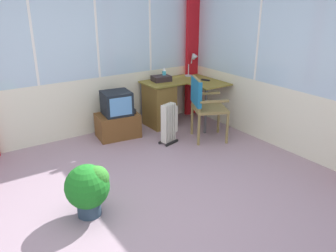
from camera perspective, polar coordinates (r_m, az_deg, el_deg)
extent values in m
cube|color=gray|center=(3.89, -3.07, -12.79)|extent=(5.69, 5.49, 0.06)
cube|color=silver|center=(5.58, -15.37, 2.69)|extent=(4.69, 0.06, 0.90)
cube|color=silver|center=(5.35, -16.62, 14.89)|extent=(4.59, 0.06, 1.48)
cube|color=white|center=(5.22, -21.63, 14.19)|extent=(0.04, 0.07, 1.48)
cube|color=white|center=(5.51, -11.85, 15.45)|extent=(0.04, 0.07, 1.48)
cube|color=white|center=(5.93, -3.16, 16.21)|extent=(0.04, 0.07, 1.48)
cube|color=silver|center=(5.17, 19.92, 0.71)|extent=(0.06, 4.49, 0.90)
cube|color=silver|center=(4.91, 21.67, 13.84)|extent=(0.06, 4.40, 1.48)
cube|color=white|center=(5.37, 14.99, 15.07)|extent=(0.07, 0.04, 1.48)
cube|color=red|center=(6.34, 4.19, 12.76)|extent=(0.32, 0.11, 2.46)
cube|color=olive|center=(5.97, 1.36, 7.51)|extent=(1.19, 0.57, 0.02)
cube|color=olive|center=(5.76, 6.94, 6.86)|extent=(0.57, 0.48, 0.02)
cube|color=brown|center=(5.88, -1.56, 3.43)|extent=(0.40, 0.53, 0.72)
cylinder|color=#4C4C51|center=(5.57, 6.21, 2.36)|extent=(0.04, 0.04, 0.73)
cylinder|color=#4C4C51|center=(5.98, -4.33, 3.74)|extent=(0.04, 0.04, 0.73)
cylinder|color=#B2B7BC|center=(6.25, 3.38, 8.29)|extent=(0.13, 0.13, 0.02)
cylinder|color=#B2B7BC|center=(6.23, 3.40, 9.25)|extent=(0.02, 0.02, 0.20)
cylinder|color=#B2B7BC|center=(6.20, 3.99, 11.02)|extent=(0.05, 0.09, 0.19)
cone|color=#B2B7BC|center=(6.19, 4.60, 11.36)|extent=(0.13, 0.13, 0.12)
cube|color=black|center=(5.94, 6.19, 7.55)|extent=(0.10, 0.16, 0.02)
cylinder|color=#3DBACE|center=(5.92, -0.64, 8.32)|extent=(0.06, 0.06, 0.16)
cone|color=white|center=(5.90, -0.65, 9.35)|extent=(0.06, 0.06, 0.06)
cube|color=#2B2124|center=(5.86, -1.11, 7.84)|extent=(0.33, 0.27, 0.09)
cylinder|color=olive|center=(5.27, 9.74, -0.43)|extent=(0.04, 0.04, 0.47)
cylinder|color=olive|center=(5.66, 8.32, 1.18)|extent=(0.04, 0.04, 0.47)
cylinder|color=olive|center=(5.15, 5.10, -0.72)|extent=(0.04, 0.04, 0.47)
cylinder|color=olive|center=(5.54, 3.98, 0.93)|extent=(0.04, 0.04, 0.47)
cube|color=olive|center=(5.31, 6.90, 2.86)|extent=(0.64, 0.64, 0.04)
cube|color=olive|center=(5.19, 4.68, 5.39)|extent=(0.21, 0.41, 0.46)
cube|color=#1A6593|center=(5.18, 4.68, 5.64)|extent=(0.24, 0.44, 0.39)
cube|color=olive|center=(5.06, 7.67, 4.02)|extent=(0.41, 0.22, 0.03)
cube|color=olive|center=(5.46, 6.35, 5.36)|extent=(0.41, 0.22, 0.03)
cube|color=brown|center=(5.52, -8.27, 0.12)|extent=(0.69, 0.52, 0.38)
cube|color=black|center=(5.40, -8.47, 3.77)|extent=(0.47, 0.45, 0.36)
cube|color=#5997D2|center=(5.21, -7.76, 3.18)|extent=(0.34, 0.05, 0.28)
cube|color=#262628|center=(5.48, -6.97, 2.53)|extent=(0.29, 0.25, 0.07)
cube|color=silver|center=(5.10, -0.71, 0.21)|extent=(0.05, 0.10, 0.59)
cube|color=silver|center=(5.13, -0.40, 0.33)|extent=(0.05, 0.10, 0.59)
cube|color=silver|center=(5.16, -0.09, 0.46)|extent=(0.05, 0.10, 0.59)
cube|color=silver|center=(5.19, 0.21, 0.58)|extent=(0.05, 0.10, 0.59)
cube|color=silver|center=(5.22, 0.51, 0.71)|extent=(0.05, 0.10, 0.59)
cube|color=silver|center=(5.25, 0.80, 0.83)|extent=(0.05, 0.10, 0.59)
cube|color=black|center=(5.25, 0.64, -2.80)|extent=(0.27, 0.10, 0.03)
cube|color=black|center=(5.33, -0.52, -2.41)|extent=(0.27, 0.10, 0.03)
cube|color=silver|center=(5.27, 1.08, 1.24)|extent=(0.07, 0.10, 0.41)
cylinder|color=#2E4558|center=(3.73, -12.85, -12.99)|extent=(0.24, 0.24, 0.16)
sphere|color=#1F7C24|center=(3.60, -13.17, -9.70)|extent=(0.45, 0.45, 0.45)
sphere|color=#358D2D|center=(3.55, -11.65, -8.39)|extent=(0.25, 0.25, 0.25)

